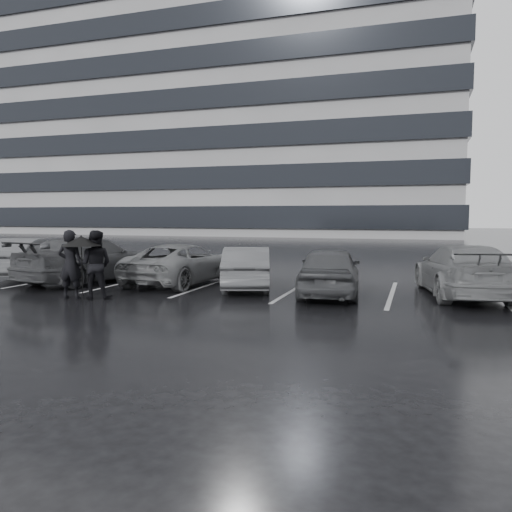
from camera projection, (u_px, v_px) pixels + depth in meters
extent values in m
plane|color=black|center=(247.00, 303.00, 12.57)|extent=(160.00, 160.00, 0.00)
cube|color=gray|center=(206.00, 122.00, 63.68)|extent=(60.00, 25.00, 28.00)
cube|color=gray|center=(205.00, 5.00, 62.49)|extent=(61.00, 26.00, 1.00)
cube|color=black|center=(207.00, 217.00, 64.67)|extent=(60.60, 25.60, 2.20)
cube|color=black|center=(207.00, 186.00, 64.34)|extent=(60.60, 25.60, 2.20)
cube|color=black|center=(206.00, 154.00, 64.01)|extent=(60.60, 25.60, 2.20)
cube|color=black|center=(206.00, 122.00, 63.68)|extent=(60.60, 25.60, 2.20)
cube|color=black|center=(206.00, 90.00, 63.36)|extent=(60.60, 25.60, 2.20)
cube|color=black|center=(206.00, 58.00, 63.03)|extent=(60.60, 25.60, 2.20)
cube|color=black|center=(205.00, 25.00, 62.70)|extent=(60.60, 25.60, 2.20)
imported|color=black|center=(330.00, 271.00, 13.66)|extent=(2.02, 4.12, 1.35)
imported|color=#313133|center=(247.00, 268.00, 14.96)|extent=(2.40, 4.03, 1.25)
imported|color=#48494B|center=(182.00, 264.00, 16.08)|extent=(2.43, 4.74, 1.28)
imported|color=black|center=(90.00, 260.00, 16.42)|extent=(3.08, 5.43, 1.48)
imported|color=#313133|center=(25.00, 257.00, 17.90)|extent=(2.73, 4.42, 1.38)
imported|color=#48494B|center=(464.00, 271.00, 13.49)|extent=(2.73, 5.12, 1.41)
imported|color=black|center=(70.00, 264.00, 13.12)|extent=(0.74, 0.56, 1.82)
imported|color=black|center=(95.00, 265.00, 13.12)|extent=(1.03, 0.89, 1.81)
cylinder|color=black|center=(82.00, 272.00, 12.95)|extent=(0.02, 0.02, 1.44)
cone|color=black|center=(81.00, 241.00, 12.88)|extent=(0.99, 0.99, 0.25)
sphere|color=black|center=(81.00, 236.00, 12.87)|extent=(0.05, 0.05, 0.05)
cube|color=#A5A5A8|center=(59.00, 278.00, 17.33)|extent=(0.12, 5.00, 0.00)
cube|color=#A5A5A8|center=(129.00, 282.00, 16.47)|extent=(0.12, 5.00, 0.00)
cube|color=#A5A5A8|center=(207.00, 285.00, 15.61)|extent=(0.12, 5.00, 0.00)
cube|color=#A5A5A8|center=(294.00, 290.00, 14.76)|extent=(0.12, 5.00, 0.00)
cube|color=#A5A5A8|center=(392.00, 294.00, 13.90)|extent=(0.12, 5.00, 0.00)
cube|color=#A5A5A8|center=(502.00, 299.00, 13.04)|extent=(0.12, 5.00, 0.00)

